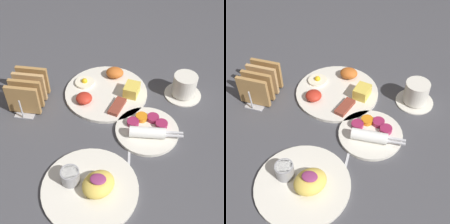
{
  "view_description": "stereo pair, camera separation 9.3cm",
  "coord_description": "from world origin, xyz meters",
  "views": [
    {
      "loc": [
        0.17,
        -0.61,
        0.7
      ],
      "look_at": [
        0.07,
        0.04,
        0.03
      ],
      "focal_mm": 50.0,
      "sensor_mm": 36.0,
      "label": 1
    },
    {
      "loc": [
        0.26,
        -0.59,
        0.7
      ],
      "look_at": [
        0.07,
        0.04,
        0.03
      ],
      "focal_mm": 50.0,
      "sensor_mm": 36.0,
      "label": 2
    }
  ],
  "objects": [
    {
      "name": "plate_breakfast",
      "position": [
        0.04,
        0.15,
        0.01
      ],
      "size": [
        0.27,
        0.27,
        0.05
      ],
      "color": "silver",
      "rests_on": "ground_plane"
    },
    {
      "name": "coffee_cup",
      "position": [
        0.29,
        0.18,
        0.04
      ],
      "size": [
        0.12,
        0.12,
        0.08
      ],
      "color": "silver",
      "rests_on": "ground_plane"
    },
    {
      "name": "toast_rack",
      "position": [
        -0.2,
        0.07,
        0.05
      ],
      "size": [
        0.1,
        0.15,
        0.1
      ],
      "color": "#B7B7BC",
      "rests_on": "ground_plane"
    },
    {
      "name": "ground_plane",
      "position": [
        0.0,
        0.0,
        0.0
      ],
      "size": [
        3.0,
        3.0,
        0.0
      ],
      "primitive_type": "plane",
      "color": "#47474C"
    },
    {
      "name": "teaspoon",
      "position": [
        0.14,
        -0.15,
        0.0
      ],
      "size": [
        0.02,
        0.13,
        0.01
      ],
      "color": "silver",
      "rests_on": "ground_plane"
    },
    {
      "name": "plate_condiments",
      "position": [
        0.18,
        -0.0,
        0.01
      ],
      "size": [
        0.2,
        0.19,
        0.04
      ],
      "color": "silver",
      "rests_on": "ground_plane"
    },
    {
      "name": "plate_foreground",
      "position": [
        0.05,
        -0.21,
        0.01
      ],
      "size": [
        0.25,
        0.25,
        0.06
      ],
      "color": "silver",
      "rests_on": "ground_plane"
    }
  ]
}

